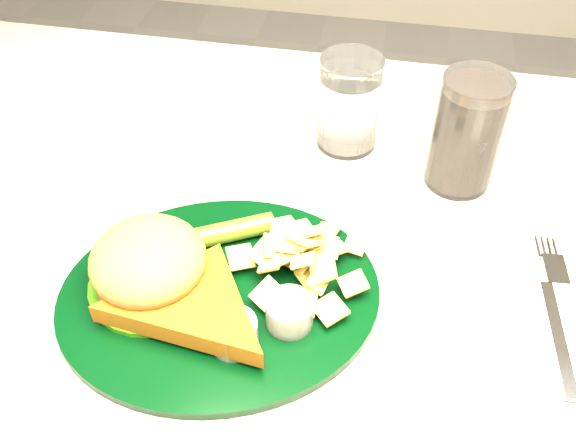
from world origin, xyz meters
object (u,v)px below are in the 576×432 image
at_px(table, 306,409).
at_px(cola_glass, 467,133).
at_px(water_glass, 349,103).
at_px(dinner_plate, 218,274).
at_px(fork_napkin, 557,328).

height_order(table, cola_glass, cola_glass).
relative_size(water_glass, cola_glass, 0.85).
xyz_separation_m(dinner_plate, fork_napkin, (0.33, 0.02, -0.03)).
distance_m(cola_glass, fork_napkin, 0.24).
height_order(table, water_glass, water_glass).
bearing_deg(fork_napkin, cola_glass, 110.06).
relative_size(table, water_glass, 9.79).
relative_size(dinner_plate, cola_glass, 2.27).
xyz_separation_m(water_glass, cola_glass, (0.14, -0.05, 0.01)).
bearing_deg(dinner_plate, cola_glass, 26.26).
xyz_separation_m(cola_glass, fork_napkin, (0.10, -0.21, -0.07)).
relative_size(cola_glass, fork_napkin, 0.82).
bearing_deg(water_glass, dinner_plate, -108.20).
distance_m(dinner_plate, cola_glass, 0.33).
distance_m(water_glass, cola_glass, 0.15).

